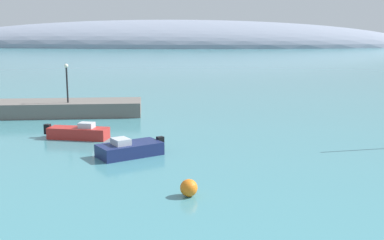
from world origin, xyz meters
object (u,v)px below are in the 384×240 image
motorboat_navy_foreground (130,149)px  motorboat_red_alongside_breakwater (78,133)px  mooring_buoy_orange (189,188)px  harbor_lamp_post (67,78)px

motorboat_navy_foreground → motorboat_red_alongside_breakwater: bearing=-81.5°
motorboat_navy_foreground → motorboat_red_alongside_breakwater: motorboat_red_alongside_breakwater is taller
motorboat_red_alongside_breakwater → mooring_buoy_orange: 15.03m
motorboat_red_alongside_breakwater → mooring_buoy_orange: bearing=-45.9°
motorboat_navy_foreground → harbor_lamp_post: harbor_lamp_post is taller
motorboat_navy_foreground → motorboat_red_alongside_breakwater: (-4.70, 4.74, 0.01)m
motorboat_red_alongside_breakwater → harbor_lamp_post: (-3.50, 8.84, 3.16)m
motorboat_red_alongside_breakwater → harbor_lamp_post: bearing=119.4°
motorboat_red_alongside_breakwater → harbor_lamp_post: size_ratio=1.39×
motorboat_red_alongside_breakwater → motorboat_navy_foreground: bearing=-37.5°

